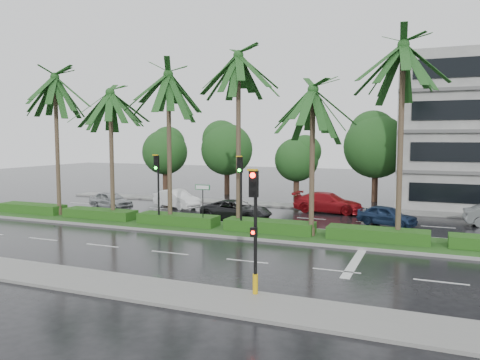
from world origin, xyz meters
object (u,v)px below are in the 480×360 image
at_px(street_sign, 203,195).
at_px(car_blue, 387,215).
at_px(car_red, 328,203).
at_px(car_white, 177,199).
at_px(signal_near, 255,226).
at_px(signal_median_left, 157,179).
at_px(car_darkgrey, 237,210).
at_px(car_silver, 111,200).

distance_m(street_sign, car_blue, 11.71).
bearing_deg(car_red, car_blue, -124.90).
bearing_deg(car_white, signal_near, -120.96).
distance_m(signal_median_left, car_darkgrey, 5.93).
relative_size(car_red, car_blue, 1.39).
bearing_deg(car_red, signal_near, -171.26).
distance_m(car_silver, car_red, 16.67).
height_order(signal_near, car_darkgrey, signal_near).
height_order(car_white, car_red, car_red).
height_order(signal_median_left, car_silver, signal_median_left).
bearing_deg(car_blue, street_sign, 141.57).
xyz_separation_m(street_sign, car_white, (-6.00, 7.30, -1.41)).
relative_size(car_white, car_blue, 1.17).
relative_size(car_silver, car_darkgrey, 0.82).
height_order(signal_median_left, car_red, signal_median_left).
xyz_separation_m(signal_near, signal_median_left, (-10.00, 9.69, 0.49)).
distance_m(signal_median_left, car_white, 8.38).
relative_size(car_silver, car_blue, 1.08).
xyz_separation_m(car_silver, car_white, (4.50, 2.39, 0.04)).
bearing_deg(signal_near, car_blue, 79.23).
bearing_deg(car_darkgrey, car_red, -37.25).
xyz_separation_m(signal_median_left, car_silver, (-7.50, 5.09, -2.32)).
bearing_deg(signal_median_left, car_darkgrey, 50.10).
height_order(car_white, car_darkgrey, car_white).
height_order(signal_near, car_blue, signal_near).
xyz_separation_m(car_darkgrey, car_blue, (9.50, 1.89, -0.04)).
height_order(signal_median_left, car_darkgrey, signal_median_left).
xyz_separation_m(signal_near, car_blue, (3.00, 15.77, -1.87)).
xyz_separation_m(car_silver, car_darkgrey, (11.00, -0.91, -0.01)).
height_order(signal_near, car_white, signal_near).
xyz_separation_m(signal_near, car_white, (-13.00, 17.17, -1.79)).
xyz_separation_m(signal_median_left, car_darkgrey, (3.50, 4.19, -2.32)).
xyz_separation_m(street_sign, car_red, (5.50, 9.57, -1.38)).
height_order(car_silver, car_red, car_red).
relative_size(signal_near, car_darkgrey, 0.90).
height_order(car_silver, car_white, car_white).
xyz_separation_m(signal_near, car_silver, (-17.50, 14.78, -1.82)).
distance_m(signal_median_left, car_blue, 14.55).
bearing_deg(car_silver, car_white, -46.24).
bearing_deg(car_darkgrey, car_silver, 89.95).
height_order(car_red, car_blue, car_red).
distance_m(car_darkgrey, car_red, 7.48).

